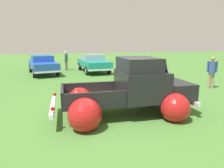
# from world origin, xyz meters

# --- Properties ---
(ground_plane) EXTENTS (80.00, 80.00, 0.00)m
(ground_plane) POSITION_xyz_m (0.00, 0.00, 0.00)
(ground_plane) COLOR #477A33
(vintage_pickup_truck) EXTENTS (4.64, 2.81, 1.96)m
(vintage_pickup_truck) POSITION_xyz_m (0.39, -0.00, 0.76)
(vintage_pickup_truck) COLOR black
(vintage_pickup_truck) RESTS_ON ground
(show_car_0) EXTENTS (2.72, 4.78, 1.43)m
(show_car_0) POSITION_xyz_m (-3.34, 10.01, 0.78)
(show_car_0) COLOR black
(show_car_0) RESTS_ON ground
(show_car_1) EXTENTS (2.33, 4.82, 1.43)m
(show_car_1) POSITION_xyz_m (0.61, 10.26, 0.79)
(show_car_1) COLOR black
(show_car_1) RESTS_ON ground
(spectator_0) EXTENTS (0.52, 0.46, 1.68)m
(spectator_0) POSITION_xyz_m (5.74, 2.63, 0.96)
(spectator_0) COLOR gray
(spectator_0) RESTS_ON ground
(spectator_1) EXTENTS (0.46, 0.51, 1.67)m
(spectator_1) POSITION_xyz_m (-1.55, 11.75, 0.95)
(spectator_1) COLOR gray
(spectator_1) RESTS_ON ground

